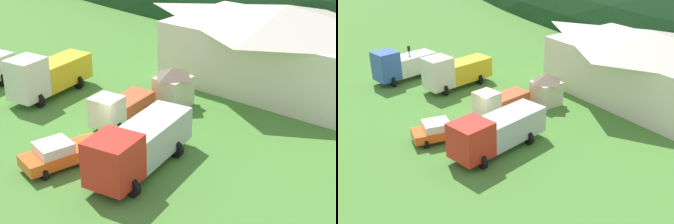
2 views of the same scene
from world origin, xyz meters
The scene contains 8 objects.
ground_plane centered at (0.00, 0.00, 0.00)m, with size 200.00×200.00×0.00m, color #477F33.
depot_building centered at (3.69, 16.45, 3.53)m, with size 19.73×10.93×6.84m.
play_shed_cream centered at (-0.83, 7.80, 1.58)m, with size 2.41×2.57×3.07m.
heavy_rig_striped centered at (-9.69, 2.93, 1.82)m, with size 3.72×7.74×3.67m.
light_truck_cream centered at (-1.81, 2.91, 1.18)m, with size 2.89×5.66×2.43m.
crane_truck_red centered at (3.65, -1.11, 1.71)m, with size 4.16×8.56×3.23m.
service_pickup_orange centered at (-0.36, -3.51, 0.83)m, with size 3.18×5.39×1.66m.
traffic_cone_near_pickup centered at (-0.88, 1.24, 0.00)m, with size 0.36×0.36×0.49m, color orange.
Camera 1 is at (21.46, -20.19, 15.63)m, focal length 54.55 mm.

